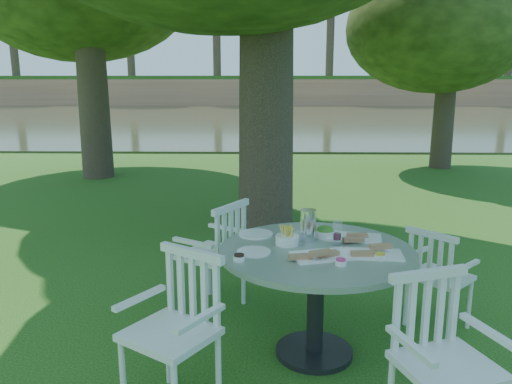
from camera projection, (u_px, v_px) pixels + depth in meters
ground at (256, 278)px, 5.07m from camera, size 140.00×140.00×0.00m
table at (316, 271)px, 3.51m from camera, size 1.36×1.36×0.81m
chair_ne at (435, 272)px, 3.90m from camera, size 0.58×0.58×0.84m
chair_nw at (220, 248)px, 4.23m from camera, size 0.64×0.65×0.96m
chair_sw at (181, 317)px, 3.00m from camera, size 0.65×0.64×0.96m
chair_se at (437, 346)px, 2.68m from camera, size 0.60×0.58×0.95m
tableware at (315, 239)px, 3.55m from camera, size 1.14×0.80×0.23m
river at (266, 119)px, 27.53m from camera, size 100.00×28.00×0.12m
far_bank at (270, 21)px, 43.66m from camera, size 100.00×18.00×15.20m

